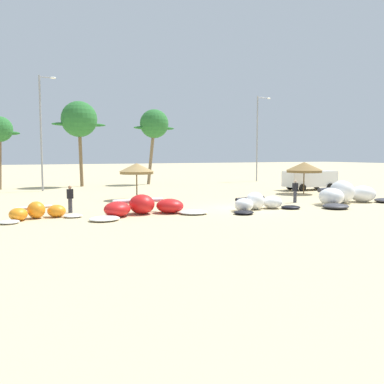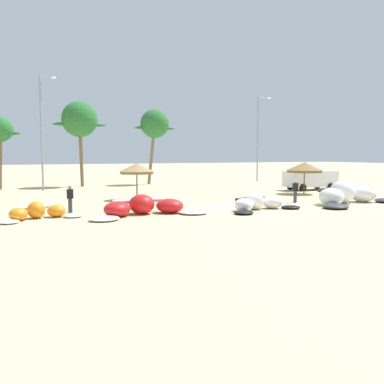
{
  "view_description": "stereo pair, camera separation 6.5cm",
  "coord_description": "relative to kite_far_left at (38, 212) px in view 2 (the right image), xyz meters",
  "views": [
    {
      "loc": [
        -14.37,
        -22.5,
        3.44
      ],
      "look_at": [
        -2.44,
        2.0,
        1.0
      ],
      "focal_mm": 39.22,
      "sensor_mm": 36.0,
      "label": 1
    },
    {
      "loc": [
        -14.31,
        -22.53,
        3.44
      ],
      "look_at": [
        -2.44,
        2.0,
        1.0
      ],
      "focal_mm": 39.22,
      "sensor_mm": 36.0,
      "label": 2
    }
  ],
  "objects": [
    {
      "name": "ground_plane",
      "position": [
        12.06,
        -1.12,
        -0.35
      ],
      "size": [
        260.0,
        260.0,
        0.0
      ],
      "primitive_type": "plane",
      "color": "#C6B284"
    },
    {
      "name": "kite_far_left",
      "position": [
        0.0,
        0.0,
        0.0
      ],
      "size": [
        4.49,
        2.64,
        0.92
      ],
      "color": "white",
      "rests_on": "ground"
    },
    {
      "name": "kite_left",
      "position": [
        5.65,
        -1.02,
        0.09
      ],
      "size": [
        7.31,
        3.38,
        1.14
      ],
      "color": "white",
      "rests_on": "ground"
    },
    {
      "name": "kite_left_of_center",
      "position": [
        12.74,
        -2.15,
        0.06
      ],
      "size": [
        5.53,
        3.05,
        1.09
      ],
      "color": "black",
      "rests_on": "ground"
    },
    {
      "name": "kite_center",
      "position": [
        20.29,
        -2.1,
        0.26
      ],
      "size": [
        8.1,
        4.33,
        1.6
      ],
      "color": "#333338",
      "rests_on": "ground"
    },
    {
      "name": "beach_umbrella_near_van",
      "position": [
        7.84,
        6.84,
        2.03
      ],
      "size": [
        2.67,
        2.67,
        2.8
      ],
      "color": "brown",
      "rests_on": "ground"
    },
    {
      "name": "beach_umbrella_middle",
      "position": [
        22.62,
        5.11,
        1.98
      ],
      "size": [
        3.17,
        3.17,
        2.79
      ],
      "color": "brown",
      "rests_on": "ground"
    },
    {
      "name": "parked_van",
      "position": [
        25.71,
        7.97,
        0.74
      ],
      "size": [
        5.29,
        2.58,
        1.84
      ],
      "color": "white",
      "rests_on": "ground"
    },
    {
      "name": "person_near_kites",
      "position": [
        17.42,
        0.02,
        0.47
      ],
      "size": [
        0.36,
        0.24,
        1.62
      ],
      "color": "#383842",
      "rests_on": "ground"
    },
    {
      "name": "person_by_umbrellas",
      "position": [
        1.98,
        1.65,
        0.47
      ],
      "size": [
        0.36,
        0.24,
        1.62
      ],
      "color": "#383842",
      "rests_on": "ground"
    },
    {
      "name": "palm_left",
      "position": [
        -1.16,
        21.59,
        5.41
      ],
      "size": [
        3.72,
        2.48,
        7.16
      ],
      "color": "brown",
      "rests_on": "ground"
    },
    {
      "name": "palm_left_of_gap",
      "position": [
        6.64,
        22.31,
        6.79
      ],
      "size": [
        5.72,
        3.81,
        9.12
      ],
      "color": "brown",
      "rests_on": "ground"
    },
    {
      "name": "palm_center_left",
      "position": [
        15.13,
        22.19,
        6.54
      ],
      "size": [
        4.97,
        3.31,
        8.64
      ],
      "color": "#7F6647",
      "rests_on": "ground"
    },
    {
      "name": "lamppost_west",
      "position": [
        2.38,
        18.09,
        5.56
      ],
      "size": [
        1.6,
        0.24,
        10.76
      ],
      "color": "gray",
      "rests_on": "ground"
    },
    {
      "name": "lamppost_west_center",
      "position": [
        29.08,
        21.43,
        5.66
      ],
      "size": [
        2.09,
        0.24,
        10.84
      ],
      "color": "gray",
      "rests_on": "ground"
    }
  ]
}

